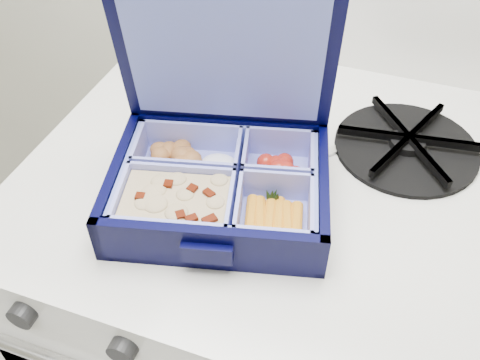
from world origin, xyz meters
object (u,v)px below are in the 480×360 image
at_px(bento_box, 220,187).
at_px(stove, 261,328).
at_px(fork, 340,148).
at_px(burner_grate, 408,141).

bearing_deg(bento_box, stove, 61.42).
bearing_deg(fork, stove, -114.29).
bearing_deg(stove, burner_grate, 21.60).
distance_m(stove, bento_box, 0.47).
distance_m(stove, fork, 0.44).
height_order(stove, fork, fork).
xyz_separation_m(stove, burner_grate, (0.16, 0.06, 0.45)).
bearing_deg(stove, fork, 23.06).
bearing_deg(stove, bento_box, -104.74).
bearing_deg(burner_grate, stove, -158.40).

